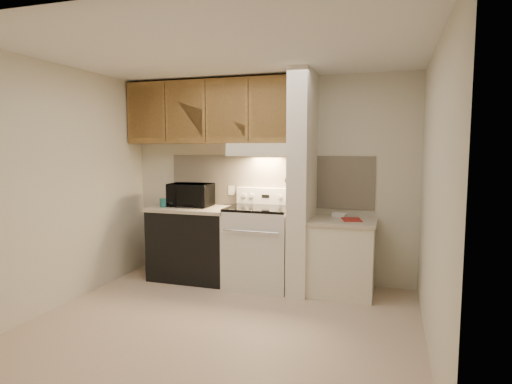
% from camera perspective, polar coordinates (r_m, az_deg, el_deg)
% --- Properties ---
extents(floor, '(3.60, 3.60, 0.00)m').
position_cam_1_polar(floor, '(4.26, -4.26, -16.90)').
color(floor, '#CCB199').
rests_on(floor, ground).
extents(ceiling, '(3.60, 3.60, 0.00)m').
position_cam_1_polar(ceiling, '(4.01, -4.56, 18.15)').
color(ceiling, white).
rests_on(ceiling, wall_back).
extents(wall_back, '(3.60, 2.50, 0.02)m').
position_cam_1_polar(wall_back, '(5.36, 1.59, 1.67)').
color(wall_back, beige).
rests_on(wall_back, floor).
extents(wall_left, '(0.02, 3.00, 2.50)m').
position_cam_1_polar(wall_left, '(4.90, -24.32, 0.73)').
color(wall_left, beige).
rests_on(wall_left, floor).
extents(wall_right, '(0.02, 3.00, 2.50)m').
position_cam_1_polar(wall_right, '(3.67, 22.64, -0.80)').
color(wall_right, beige).
rests_on(wall_right, floor).
extents(backsplash, '(2.60, 0.02, 0.63)m').
position_cam_1_polar(backsplash, '(5.35, 1.55, 1.50)').
color(backsplash, beige).
rests_on(backsplash, wall_back).
extents(range_body, '(0.76, 0.65, 0.92)m').
position_cam_1_polar(range_body, '(5.15, 0.50, -7.41)').
color(range_body, silver).
rests_on(range_body, floor).
extents(oven_window, '(0.50, 0.01, 0.30)m').
position_cam_1_polar(oven_window, '(4.85, -0.60, -7.78)').
color(oven_window, black).
rests_on(oven_window, range_body).
extents(oven_handle, '(0.65, 0.02, 0.02)m').
position_cam_1_polar(oven_handle, '(4.76, -0.75, -5.31)').
color(oven_handle, silver).
rests_on(oven_handle, range_body).
extents(cooktop, '(0.74, 0.64, 0.03)m').
position_cam_1_polar(cooktop, '(5.06, 0.51, -2.17)').
color(cooktop, black).
rests_on(cooktop, range_body).
extents(range_backguard, '(0.76, 0.08, 0.20)m').
position_cam_1_polar(range_backguard, '(5.32, 1.40, -0.52)').
color(range_backguard, silver).
rests_on(range_backguard, range_body).
extents(range_display, '(0.10, 0.01, 0.04)m').
position_cam_1_polar(range_display, '(5.28, 1.28, -0.57)').
color(range_display, black).
rests_on(range_display, range_backguard).
extents(range_knob_left_outer, '(0.05, 0.02, 0.05)m').
position_cam_1_polar(range_knob_left_outer, '(5.36, -1.61, -0.47)').
color(range_knob_left_outer, silver).
rests_on(range_knob_left_outer, range_backguard).
extents(range_knob_left_inner, '(0.05, 0.02, 0.05)m').
position_cam_1_polar(range_knob_left_inner, '(5.33, -0.59, -0.51)').
color(range_knob_left_inner, silver).
rests_on(range_knob_left_inner, range_backguard).
extents(range_knob_right_inner, '(0.05, 0.02, 0.05)m').
position_cam_1_polar(range_knob_right_inner, '(5.23, 3.16, -0.64)').
color(range_knob_right_inner, silver).
rests_on(range_knob_right_inner, range_backguard).
extents(range_knob_right_outer, '(0.05, 0.02, 0.05)m').
position_cam_1_polar(range_knob_right_outer, '(5.20, 4.23, -0.68)').
color(range_knob_right_outer, silver).
rests_on(range_knob_right_outer, range_backguard).
extents(dishwasher_front, '(1.00, 0.63, 0.87)m').
position_cam_1_polar(dishwasher_front, '(5.48, -8.37, -6.92)').
color(dishwasher_front, black).
rests_on(dishwasher_front, floor).
extents(left_countertop, '(1.04, 0.67, 0.04)m').
position_cam_1_polar(left_countertop, '(5.40, -8.44, -2.20)').
color(left_countertop, '#BCAE97').
rests_on(left_countertop, dishwasher_front).
extents(spoon_rest, '(0.22, 0.07, 0.02)m').
position_cam_1_polar(spoon_rest, '(5.33, -9.31, -2.03)').
color(spoon_rest, black).
rests_on(spoon_rest, left_countertop).
extents(teal_jar, '(0.12, 0.12, 0.11)m').
position_cam_1_polar(teal_jar, '(5.46, -12.22, -1.39)').
color(teal_jar, '#1C6364').
rests_on(teal_jar, left_countertop).
extents(outlet, '(0.08, 0.01, 0.12)m').
position_cam_1_polar(outlet, '(5.50, -3.31, 0.21)').
color(outlet, silver).
rests_on(outlet, backsplash).
extents(microwave, '(0.53, 0.37, 0.29)m').
position_cam_1_polar(microwave, '(5.44, -8.71, -0.39)').
color(microwave, black).
rests_on(microwave, left_countertop).
extents(partition_pillar, '(0.22, 0.70, 2.50)m').
position_cam_1_polar(partition_pillar, '(4.90, 6.21, 1.23)').
color(partition_pillar, white).
rests_on(partition_pillar, floor).
extents(pillar_trim, '(0.01, 0.70, 0.04)m').
position_cam_1_polar(pillar_trim, '(4.92, 4.89, 1.85)').
color(pillar_trim, olive).
rests_on(pillar_trim, partition_pillar).
extents(knife_strip, '(0.02, 0.42, 0.04)m').
position_cam_1_polar(knife_strip, '(4.87, 4.69, 2.04)').
color(knife_strip, black).
rests_on(knife_strip, partition_pillar).
extents(knife_blade_a, '(0.01, 0.03, 0.16)m').
position_cam_1_polar(knife_blade_a, '(4.73, 4.12, 0.71)').
color(knife_blade_a, silver).
rests_on(knife_blade_a, knife_strip).
extents(knife_handle_a, '(0.02, 0.02, 0.10)m').
position_cam_1_polar(knife_handle_a, '(4.72, 4.15, 2.53)').
color(knife_handle_a, black).
rests_on(knife_handle_a, knife_strip).
extents(knife_blade_b, '(0.01, 0.04, 0.18)m').
position_cam_1_polar(knife_blade_b, '(4.81, 4.34, 0.68)').
color(knife_blade_b, silver).
rests_on(knife_blade_b, knife_strip).
extents(knife_handle_b, '(0.02, 0.02, 0.10)m').
position_cam_1_polar(knife_handle_b, '(4.80, 4.38, 2.59)').
color(knife_handle_b, black).
rests_on(knife_handle_b, knife_strip).
extents(knife_blade_c, '(0.01, 0.04, 0.20)m').
position_cam_1_polar(knife_blade_c, '(4.88, 4.53, 0.63)').
color(knife_blade_c, silver).
rests_on(knife_blade_c, knife_strip).
extents(knife_handle_c, '(0.02, 0.02, 0.10)m').
position_cam_1_polar(knife_handle_c, '(4.88, 4.59, 2.64)').
color(knife_handle_c, black).
rests_on(knife_handle_c, knife_strip).
extents(knife_blade_d, '(0.01, 0.04, 0.16)m').
position_cam_1_polar(knife_blade_d, '(4.95, 4.73, 0.94)').
color(knife_blade_d, silver).
rests_on(knife_blade_d, knife_strip).
extents(knife_handle_d, '(0.02, 0.02, 0.10)m').
position_cam_1_polar(knife_handle_d, '(4.96, 4.80, 2.69)').
color(knife_handle_d, black).
rests_on(knife_handle_d, knife_strip).
extents(knife_blade_e, '(0.01, 0.04, 0.18)m').
position_cam_1_polar(knife_blade_e, '(5.03, 4.95, 0.91)').
color(knife_blade_e, silver).
rests_on(knife_blade_e, knife_strip).
extents(knife_handle_e, '(0.02, 0.02, 0.10)m').
position_cam_1_polar(knife_handle_e, '(5.03, 4.99, 2.74)').
color(knife_handle_e, black).
rests_on(knife_handle_e, knife_strip).
extents(oven_mitt, '(0.03, 0.10, 0.23)m').
position_cam_1_polar(oven_mitt, '(5.10, 5.12, 0.08)').
color(oven_mitt, gray).
rests_on(oven_mitt, partition_pillar).
extents(right_cab_base, '(0.70, 0.60, 0.81)m').
position_cam_1_polar(right_cab_base, '(4.97, 11.36, -8.67)').
color(right_cab_base, silver).
rests_on(right_cab_base, floor).
extents(right_countertop, '(0.74, 0.64, 0.04)m').
position_cam_1_polar(right_countertop, '(4.88, 11.47, -3.84)').
color(right_countertop, '#BCAE97').
rests_on(right_countertop, right_cab_base).
extents(red_folder, '(0.26, 0.31, 0.01)m').
position_cam_1_polar(red_folder, '(4.86, 12.64, -3.62)').
color(red_folder, maroon).
rests_on(red_folder, right_countertop).
extents(white_box, '(0.19, 0.15, 0.04)m').
position_cam_1_polar(white_box, '(5.06, 11.13, -3.02)').
color(white_box, white).
rests_on(white_box, right_countertop).
extents(range_hood, '(0.78, 0.44, 0.15)m').
position_cam_1_polar(range_hood, '(5.13, 0.92, 5.67)').
color(range_hood, silver).
rests_on(range_hood, upper_cabinets).
extents(hood_lip, '(0.78, 0.04, 0.06)m').
position_cam_1_polar(hood_lip, '(4.93, 0.22, 5.14)').
color(hood_lip, silver).
rests_on(hood_lip, range_hood).
extents(upper_cabinets, '(2.18, 0.33, 0.77)m').
position_cam_1_polar(upper_cabinets, '(5.43, -6.05, 10.52)').
color(upper_cabinets, olive).
rests_on(upper_cabinets, wall_back).
extents(cab_door_a, '(0.46, 0.01, 0.63)m').
position_cam_1_polar(cab_door_a, '(5.66, -14.44, 10.18)').
color(cab_door_a, olive).
rests_on(cab_door_a, upper_cabinets).
extents(cab_gap_a, '(0.01, 0.01, 0.73)m').
position_cam_1_polar(cab_gap_a, '(5.52, -12.01, 10.35)').
color(cab_gap_a, black).
rests_on(cab_gap_a, upper_cabinets).
extents(cab_door_b, '(0.46, 0.01, 0.63)m').
position_cam_1_polar(cab_door_b, '(5.40, -9.44, 10.50)').
color(cab_door_b, olive).
rests_on(cab_door_b, upper_cabinets).
extents(cab_gap_b, '(0.01, 0.01, 0.73)m').
position_cam_1_polar(cab_gap_b, '(5.28, -6.76, 10.64)').
color(cab_gap_b, black).
rests_on(cab_gap_b, upper_cabinets).
extents(cab_door_c, '(0.46, 0.01, 0.63)m').
position_cam_1_polar(cab_door_c, '(5.17, -3.95, 10.76)').
color(cab_door_c, olive).
rests_on(cab_door_c, upper_cabinets).
extents(cab_gap_c, '(0.01, 0.01, 0.73)m').
position_cam_1_polar(cab_gap_c, '(5.08, -1.04, 10.86)').
color(cab_gap_c, black).
rests_on(cab_gap_c, upper_cabinets).
extents(cab_door_d, '(0.46, 0.01, 0.63)m').
position_cam_1_polar(cab_door_d, '(5.00, 1.98, 10.94)').
color(cab_door_d, olive).
rests_on(cab_door_d, upper_cabinets).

